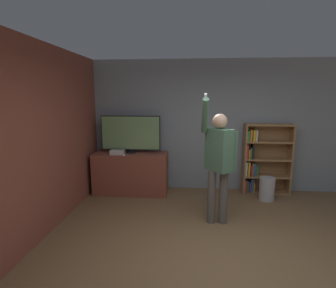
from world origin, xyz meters
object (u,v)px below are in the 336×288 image
at_px(game_console, 117,152).
at_px(waste_bin, 267,189).
at_px(television, 131,134).
at_px(person, 219,159).
at_px(bookshelf, 262,160).

relative_size(game_console, waste_bin, 0.61).
distance_m(television, person, 2.05).
xyz_separation_m(game_console, waste_bin, (2.90, -0.04, -0.65)).
distance_m(television, game_console, 0.46).
bearing_deg(waste_bin, game_console, 179.22).
xyz_separation_m(game_console, person, (1.86, -1.05, 0.16)).
height_order(game_console, waste_bin, game_console).
height_order(bookshelf, waste_bin, bookshelf).
height_order(television, person, person).
height_order(television, bookshelf, television).
distance_m(game_console, bookshelf, 2.92).
xyz_separation_m(television, waste_bin, (2.67, -0.22, -1.00)).
relative_size(bookshelf, person, 0.71).
height_order(person, waste_bin, person).
relative_size(person, waste_bin, 4.55).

